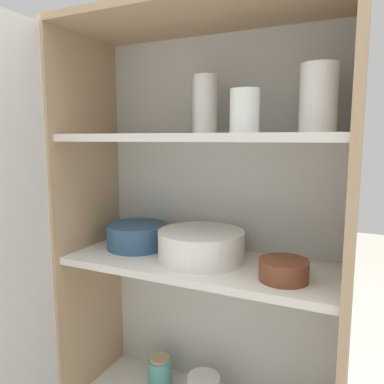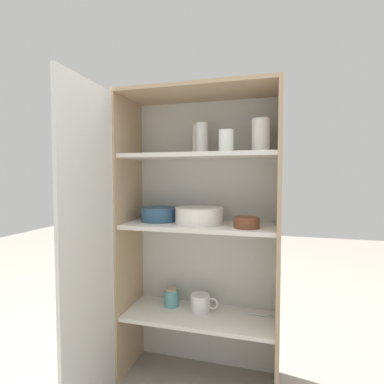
{
  "view_description": "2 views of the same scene",
  "coord_description": "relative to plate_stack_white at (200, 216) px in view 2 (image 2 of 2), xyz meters",
  "views": [
    {
      "loc": [
        0.39,
        -0.75,
        1.1
      ],
      "look_at": [
        -0.01,
        0.12,
        0.97
      ],
      "focal_mm": 35.0,
      "sensor_mm": 36.0,
      "label": 1
    },
    {
      "loc": [
        0.35,
        -1.26,
        1.01
      ],
      "look_at": [
        -0.03,
        0.14,
        0.93
      ],
      "focal_mm": 28.0,
      "sensor_mm": 36.0,
      "label": 2
    }
  ],
  "objects": [
    {
      "name": "cupboard_back_panel",
      "position": [
        -0.0,
        0.14,
        -0.12
      ],
      "size": [
        0.76,
        0.02,
        1.4
      ],
      "primitive_type": "cube",
      "color": "silver",
      "rests_on": "ground_plane"
    },
    {
      "name": "cupboard_side_left",
      "position": [
        -0.38,
        -0.01,
        -0.12
      ],
      "size": [
        0.02,
        0.32,
        1.4
      ],
      "primitive_type": "cube",
      "color": "tan",
      "rests_on": "ground_plane"
    },
    {
      "name": "cupboard_side_right",
      "position": [
        0.37,
        -0.01,
        -0.12
      ],
      "size": [
        0.02,
        0.32,
        1.4
      ],
      "primitive_type": "cube",
      "color": "tan",
      "rests_on": "ground_plane"
    },
    {
      "name": "cupboard_top_panel",
      "position": [
        -0.0,
        -0.01,
        0.59
      ],
      "size": [
        0.76,
        0.32,
        0.02
      ],
      "primitive_type": "cube",
      "color": "tan",
      "rests_on": "cupboard_side_left"
    },
    {
      "name": "shelf_board_lower",
      "position": [
        -0.0,
        -0.01,
        -0.5
      ],
      "size": [
        0.73,
        0.28,
        0.02
      ],
      "primitive_type": "cube",
      "color": "silver"
    },
    {
      "name": "shelf_board_middle",
      "position": [
        -0.0,
        -0.01,
        -0.05
      ],
      "size": [
        0.73,
        0.28,
        0.02
      ],
      "primitive_type": "cube",
      "color": "silver"
    },
    {
      "name": "shelf_board_upper",
      "position": [
        -0.0,
        -0.01,
        0.29
      ],
      "size": [
        0.73,
        0.28,
        0.02
      ],
      "primitive_type": "cube",
      "color": "silver"
    },
    {
      "name": "cupboard_door",
      "position": [
        -0.38,
        -0.36,
        -0.12
      ],
      "size": [
        0.02,
        0.38,
        1.4
      ],
      "color": "silver",
      "rests_on": "ground_plane"
    },
    {
      "name": "tumbler_glass_0",
      "position": [
        -0.02,
        0.06,
        0.37
      ],
      "size": [
        0.06,
        0.06,
        0.15
      ],
      "color": "white",
      "rests_on": "shelf_board_upper"
    },
    {
      "name": "tumbler_glass_1",
      "position": [
        0.29,
        -0.03,
        0.37
      ],
      "size": [
        0.08,
        0.08,
        0.15
      ],
      "color": "white",
      "rests_on": "shelf_board_upper"
    },
    {
      "name": "tumbler_glass_2",
      "position": [
        0.14,
        -0.1,
        0.35
      ],
      "size": [
        0.07,
        0.07,
        0.09
      ],
      "color": "white",
      "rests_on": "shelf_board_upper"
    },
    {
      "name": "tumbler_glass_3",
      "position": [
        0.01,
        -0.01,
        0.37
      ],
      "size": [
        0.06,
        0.06,
        0.15
      ],
      "color": "white",
      "rests_on": "shelf_board_upper"
    },
    {
      "name": "wine_glass_0",
      "position": [
        0.29,
        0.07,
        0.41
      ],
      "size": [
        0.07,
        0.07,
        0.14
      ],
      "color": "silver",
      "rests_on": "shelf_board_upper"
    },
    {
      "name": "plate_stack_white",
      "position": [
        0.0,
        0.0,
        0.0
      ],
      "size": [
        0.23,
        0.23,
        0.08
      ],
      "color": "white",
      "rests_on": "shelf_board_middle"
    },
    {
      "name": "mixing_bowl_large",
      "position": [
        -0.23,
        0.03,
        -0.0
      ],
      "size": [
        0.18,
        0.18,
        0.07
      ],
      "color": "#33567A",
      "rests_on": "shelf_board_middle"
    },
    {
      "name": "serving_bowl_small",
      "position": [
        0.23,
        -0.06,
        -0.01
      ],
      "size": [
        0.12,
        0.12,
        0.05
      ],
      "color": "brown",
      "rests_on": "shelf_board_middle"
    },
    {
      "name": "coffee_mug_primary",
      "position": [
        0.0,
        0.02,
        -0.45
      ],
      "size": [
        0.13,
        0.1,
        0.09
      ],
      "color": "white",
      "rests_on": "shelf_board_lower"
    },
    {
      "name": "storage_jar",
      "position": [
        -0.17,
        0.05,
        -0.44
      ],
      "size": [
        0.08,
        0.08,
        0.09
      ],
      "color": "#5BA3A8",
      "rests_on": "shelf_board_lower"
    },
    {
      "name": "serving_spoon",
      "position": [
        0.3,
        0.05,
        -0.48
      ],
      "size": [
        0.16,
        0.02,
        0.01
      ],
      "color": "silver",
      "rests_on": "shelf_board_lower"
    }
  ]
}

